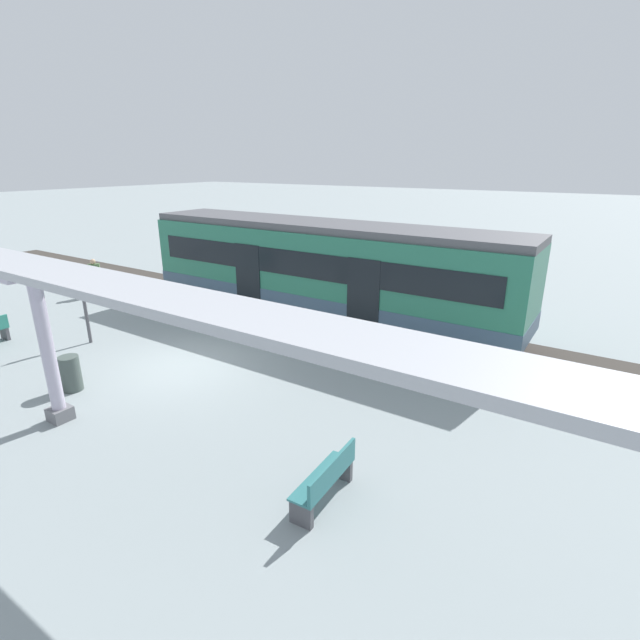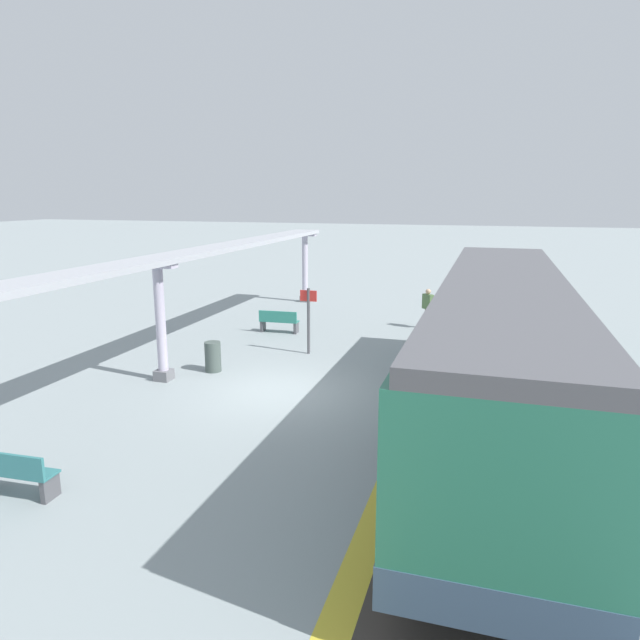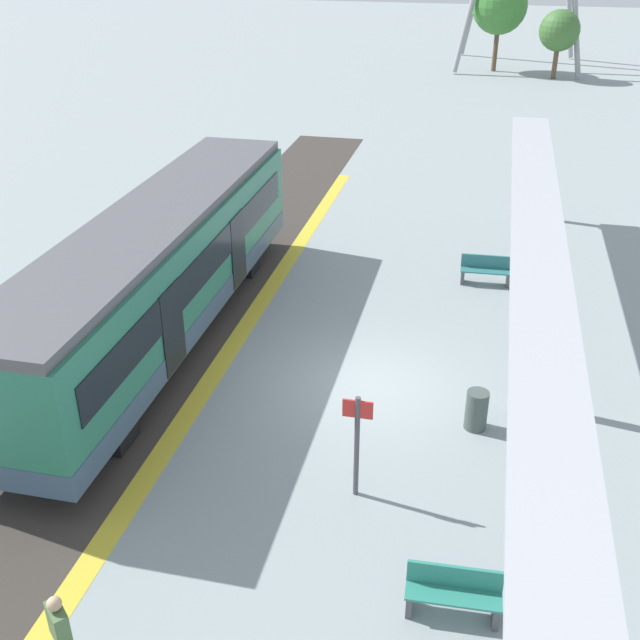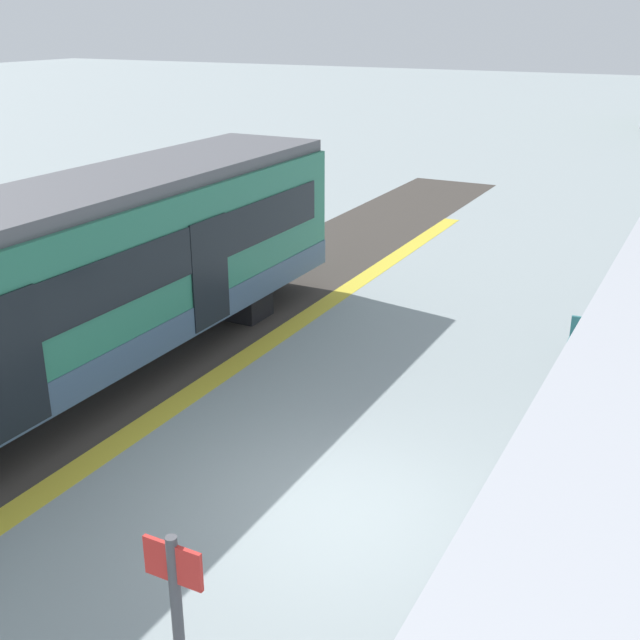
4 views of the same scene
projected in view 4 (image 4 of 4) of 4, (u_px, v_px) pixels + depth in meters
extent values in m
plane|color=gray|center=(335.00, 510.00, 10.40)|extent=(176.00, 176.00, 0.00)
cube|color=gold|center=(115.00, 444.00, 11.98)|extent=(0.47, 31.97, 0.01)
cube|color=#38332D|center=(27.00, 418.00, 12.77)|extent=(3.20, 43.97, 0.01)
cube|color=#287157|center=(62.00, 285.00, 12.98)|extent=(2.60, 13.92, 2.60)
cube|color=#39516A|center=(69.00, 343.00, 13.34)|extent=(2.63, 13.94, 0.55)
cube|color=#515156|center=(51.00, 200.00, 12.47)|extent=(2.39, 13.92, 0.24)
cube|color=black|center=(123.00, 278.00, 12.30)|extent=(0.03, 12.81, 0.84)
cube|color=black|center=(11.00, 366.00, 10.58)|extent=(0.04, 1.10, 2.00)
cube|color=black|center=(210.00, 273.00, 14.43)|extent=(0.04, 1.10, 2.00)
cube|color=black|center=(219.00, 298.00, 17.25)|extent=(2.21, 0.90, 0.64)
cube|color=slate|center=(615.00, 580.00, 8.88)|extent=(0.44, 0.44, 0.30)
cylinder|color=#B3ABC0|center=(636.00, 455.00, 8.30)|extent=(0.28, 0.28, 2.92)
cube|color=#2E7072|center=(610.00, 347.00, 14.41)|extent=(1.52, 0.51, 0.04)
cube|color=#2E7072|center=(613.00, 332.00, 14.49)|extent=(1.50, 0.13, 0.40)
cube|color=#4C4C51|center=(571.00, 352.00, 14.75)|extent=(0.12, 0.40, 0.42)
cylinder|color=#434F4B|center=(506.00, 595.00, 8.22)|extent=(0.48, 0.48, 0.90)
cube|color=red|center=(173.00, 563.00, 6.37)|extent=(0.56, 0.04, 0.36)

